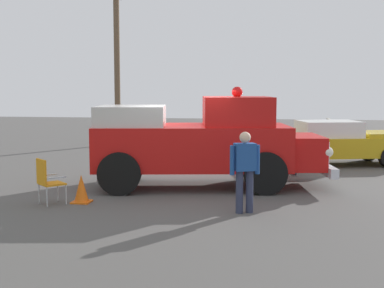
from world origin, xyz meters
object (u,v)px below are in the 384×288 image
at_px(spectator_standing, 245,166).
at_px(utility_pole, 117,61).
at_px(lawn_chair_spare, 104,161).
at_px(spectator_seated, 287,152).
at_px(traffic_cone, 81,189).
at_px(classic_hot_rod, 338,142).
at_px(vintage_fire_truck, 201,141).
at_px(lawn_chair_near_truck, 285,156).
at_px(lawn_chair_by_car, 47,178).

xyz_separation_m(spectator_standing, utility_pole, (12.32, 6.41, 2.76)).
distance_m(lawn_chair_spare, spectator_seated, 5.28).
distance_m(lawn_chair_spare, traffic_cone, 2.46).
xyz_separation_m(classic_hot_rod, utility_pole, (4.95, 9.08, 2.98)).
height_order(spectator_seated, traffic_cone, spectator_seated).
height_order(vintage_fire_truck, traffic_cone, vintage_fire_truck).
bearing_deg(vintage_fire_truck, lawn_chair_spare, 86.99).
relative_size(spectator_standing, traffic_cone, 2.64).
xyz_separation_m(lawn_chair_spare, traffic_cone, (-2.42, -0.27, -0.28)).
xyz_separation_m(spectator_seated, traffic_cone, (-4.42, 4.62, -0.39)).
xyz_separation_m(lawn_chair_near_truck, lawn_chair_by_car, (-4.64, 5.21, 0.00)).
relative_size(lawn_chair_by_car, utility_pole, 0.14).
distance_m(spectator_seated, utility_pole, 10.94).
bearing_deg(vintage_fire_truck, lawn_chair_near_truck, -47.00).
height_order(classic_hot_rod, utility_pole, utility_pole).
relative_size(lawn_chair_spare, spectator_seated, 0.79).
height_order(lawn_chair_near_truck, utility_pole, utility_pole).
relative_size(lawn_chair_near_truck, lawn_chair_by_car, 1.00).
height_order(lawn_chair_near_truck, traffic_cone, lawn_chair_near_truck).
xyz_separation_m(vintage_fire_truck, classic_hot_rod, (4.68, -3.95, -0.45)).
bearing_deg(classic_hot_rod, vintage_fire_truck, 139.85).
height_order(spectator_seated, spectator_standing, spectator_standing).
bearing_deg(spectator_seated, spectator_standing, 168.80).
xyz_separation_m(vintage_fire_truck, traffic_cone, (-2.29, 2.38, -0.89)).
bearing_deg(vintage_fire_truck, traffic_cone, 133.84).
bearing_deg(utility_pole, spectator_standing, -152.51).
height_order(lawn_chair_spare, spectator_seated, spectator_seated).
relative_size(lawn_chair_by_car, spectator_seated, 0.79).
relative_size(lawn_chair_near_truck, spectator_seated, 0.79).
distance_m(classic_hot_rod, lawn_chair_spare, 8.01).
distance_m(classic_hot_rod, utility_pole, 10.76).
xyz_separation_m(lawn_chair_by_car, spectator_standing, (-0.08, -4.32, 0.37)).
height_order(classic_hot_rod, lawn_chair_spare, classic_hot_rod).
relative_size(spectator_seated, spectator_standing, 0.77).
bearing_deg(lawn_chair_spare, classic_hot_rod, -55.45).
bearing_deg(utility_pole, classic_hot_rod, -118.59).
bearing_deg(traffic_cone, lawn_chair_spare, 6.26).
bearing_deg(vintage_fire_truck, spectator_seated, -46.34).
bearing_deg(lawn_chair_by_car, utility_pole, 9.69).
bearing_deg(lawn_chair_near_truck, utility_pole, 43.82).
relative_size(vintage_fire_truck, utility_pole, 0.87).
xyz_separation_m(vintage_fire_truck, lawn_chair_spare, (0.14, 2.65, -0.61)).
height_order(lawn_chair_near_truck, lawn_chair_spare, same).
distance_m(classic_hot_rod, traffic_cone, 9.42).
xyz_separation_m(classic_hot_rod, lawn_chair_by_car, (-7.30, 6.99, -0.16)).
relative_size(lawn_chair_spare, traffic_cone, 1.61).
xyz_separation_m(classic_hot_rod, spectator_seated, (-2.54, 1.71, -0.05)).
bearing_deg(classic_hot_rod, lawn_chair_by_car, 136.24).
distance_m(spectator_seated, spectator_standing, 4.93).
height_order(lawn_chair_by_car, lawn_chair_spare, same).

